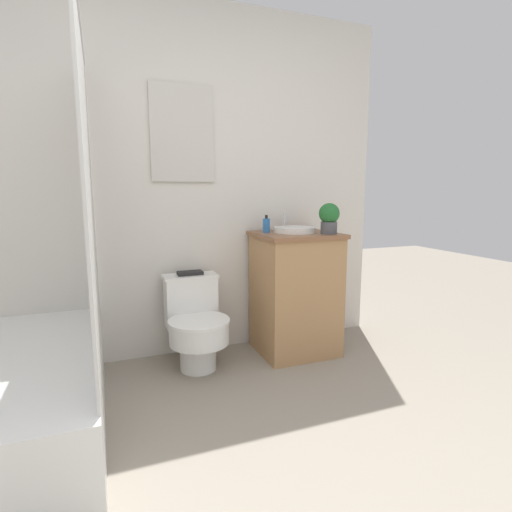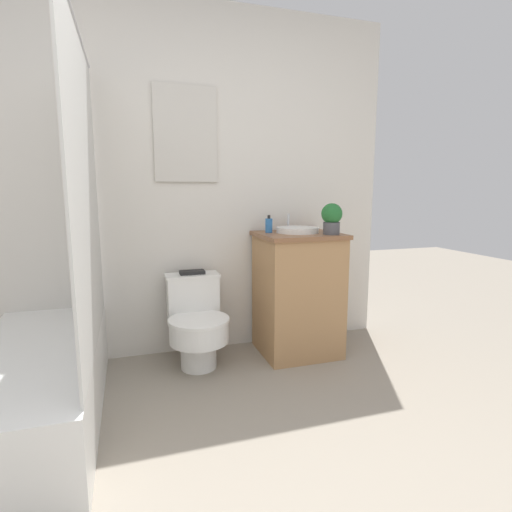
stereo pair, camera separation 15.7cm
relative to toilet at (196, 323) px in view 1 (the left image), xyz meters
name	(u,v)px [view 1 (the left image)]	position (x,y,z in m)	size (l,w,h in m)	color
wall_back	(171,183)	(-0.08, 0.30, 0.95)	(3.27, 0.07, 2.50)	silver
shower_area	(41,381)	(-0.89, -0.47, -0.04)	(0.62, 1.50, 1.98)	white
toilet	(196,323)	(0.00, 0.00, 0.00)	(0.41, 0.54, 0.62)	white
vanity	(295,293)	(0.75, 0.00, 0.15)	(0.58, 0.53, 0.90)	#AD7F51
sink	(295,230)	(0.75, 0.02, 0.61)	(0.31, 0.34, 0.13)	white
soap_bottle	(266,225)	(0.56, 0.09, 0.65)	(0.05, 0.05, 0.13)	#2D6BB2
potted_plant	(329,217)	(0.93, -0.16, 0.71)	(0.15, 0.15, 0.22)	#4C4C51
book_on_tank	(190,273)	(0.00, 0.14, 0.32)	(0.17, 0.09, 0.02)	black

